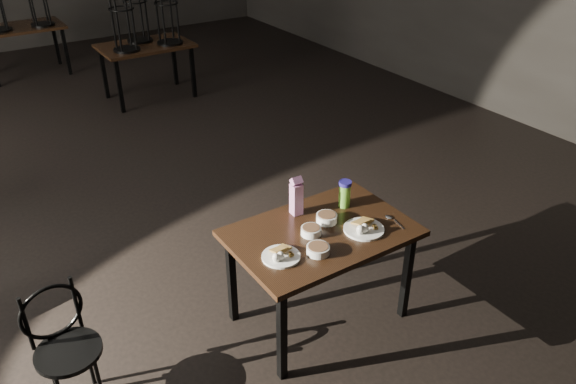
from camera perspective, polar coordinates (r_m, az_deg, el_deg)
main_table at (r=3.76m, az=3.37°, el=-4.92°), size 1.20×0.80×0.75m
plate_left at (r=3.45m, az=-0.72°, el=-6.41°), size 0.24×0.24×0.08m
plate_right at (r=3.73m, az=7.73°, el=-3.58°), size 0.27×0.27×0.09m
bowl_near at (r=3.66m, az=2.35°, el=-3.95°), size 0.13×0.13×0.05m
bowl_far at (r=3.79m, az=3.95°, el=-2.63°), size 0.14×0.14×0.06m
bowl_big at (r=3.49m, az=3.07°, el=-5.84°), size 0.15×0.15×0.05m
juice_carton at (r=3.82m, az=0.85°, el=-0.49°), size 0.07×0.07×0.29m
water_bottle at (r=3.93m, az=5.77°, el=-0.17°), size 0.11×0.11×0.20m
spoon at (r=3.89m, az=10.35°, el=-2.62°), size 0.05×0.20×0.01m
bentwood_chair at (r=3.58m, az=-21.92°, el=-13.73°), size 0.39×0.38×0.80m
bg_table_right at (r=8.02m, az=-14.32°, el=14.50°), size 1.20×0.80×1.48m
bg_table_far at (r=9.61m, az=-25.55°, el=14.93°), size 1.20×0.80×1.48m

